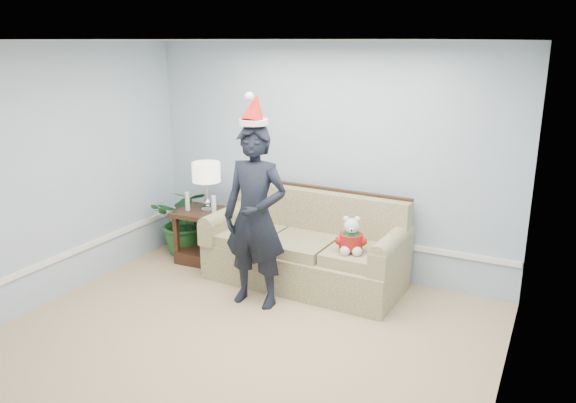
% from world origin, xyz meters
% --- Properties ---
extents(room_shell, '(4.54, 5.04, 2.74)m').
position_xyz_m(room_shell, '(0.00, 0.00, 1.35)').
color(room_shell, tan).
rests_on(room_shell, ground).
extents(wainscot_trim, '(4.49, 4.99, 0.06)m').
position_xyz_m(wainscot_trim, '(-1.18, 1.18, 0.45)').
color(wainscot_trim, white).
rests_on(wainscot_trim, room_shell).
extents(sofa, '(2.26, 1.04, 1.05)m').
position_xyz_m(sofa, '(-0.03, 2.04, 0.37)').
color(sofa, '#54602D').
rests_on(sofa, room_shell).
extents(side_table, '(0.73, 0.62, 0.67)m').
position_xyz_m(side_table, '(-1.42, 2.02, 0.26)').
color(side_table, '#391E14').
rests_on(side_table, room_shell).
extents(table_lamp, '(0.34, 0.34, 0.61)m').
position_xyz_m(table_lamp, '(-1.37, 2.02, 1.14)').
color(table_lamp, silver).
rests_on(table_lamp, side_table).
extents(candle_pair, '(0.45, 0.06, 0.23)m').
position_xyz_m(candle_pair, '(-1.41, 1.93, 0.78)').
color(candle_pair, silver).
rests_on(candle_pair, side_table).
extents(houseplant, '(1.01, 0.95, 0.90)m').
position_xyz_m(houseplant, '(-1.81, 2.15, 0.45)').
color(houseplant, '#1F5325').
rests_on(houseplant, room_shell).
extents(man, '(0.72, 0.49, 1.91)m').
position_xyz_m(man, '(-0.26, 1.29, 0.96)').
color(man, black).
rests_on(man, room_shell).
extents(santa_hat, '(0.30, 0.34, 0.33)m').
position_xyz_m(santa_hat, '(-0.26, 1.30, 2.04)').
color(santa_hat, silver).
rests_on(santa_hat, man).
extents(teddy_bear, '(0.32, 0.32, 0.40)m').
position_xyz_m(teddy_bear, '(0.60, 1.79, 0.69)').
color(teddy_bear, silver).
rests_on(teddy_bear, sofa).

